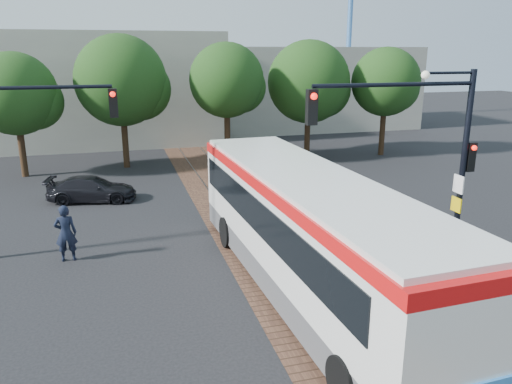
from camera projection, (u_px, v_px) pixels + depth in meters
ground at (294, 275)px, 15.47m from camera, size 120.00×120.00×0.00m
trackbed at (258, 232)px, 19.17m from camera, size 3.60×40.00×0.02m
tree_row at (220, 83)px, 29.66m from camera, size 26.40×5.60×7.67m
warehouses at (169, 87)px, 40.90m from camera, size 40.00×13.00×8.00m
crane at (351, 6)px, 48.67m from camera, size 8.00×0.50×18.00m
city_bus at (308, 228)px, 13.94m from camera, size 3.33×13.11×3.48m
traffic_island at (447, 260)px, 15.81m from camera, size 2.20×5.20×1.13m
signal_pole_main at (430, 142)px, 14.60m from camera, size 5.49×0.46×6.00m
signal_pole_left at (7, 143)px, 15.92m from camera, size 4.99×0.34×6.00m
officer at (66, 233)px, 16.34m from camera, size 0.71×0.48×1.92m
parked_car at (92, 189)px, 22.97m from camera, size 4.21×2.33×1.15m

